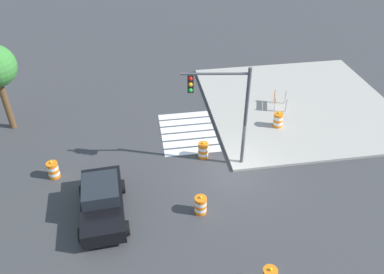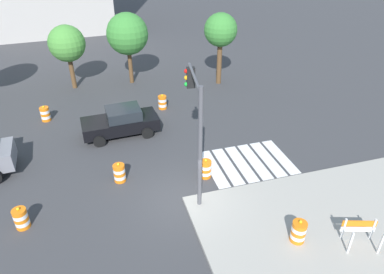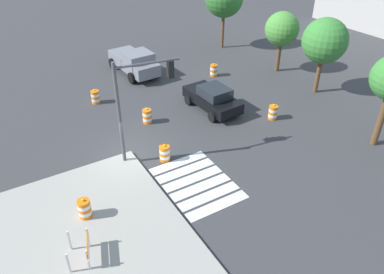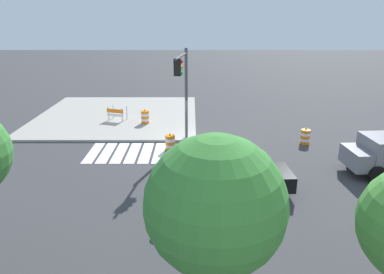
% 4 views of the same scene
% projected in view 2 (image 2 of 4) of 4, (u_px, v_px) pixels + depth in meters
% --- Properties ---
extents(ground_plane, '(120.00, 120.00, 0.00)m').
position_uv_depth(ground_plane, '(182.00, 200.00, 15.55)').
color(ground_plane, '#38383A').
extents(crosswalk_stripes, '(4.35, 3.20, 0.02)m').
position_uv_depth(crosswalk_stripes, '(248.00, 162.00, 17.99)').
color(crosswalk_stripes, silver).
rests_on(crosswalk_stripes, ground).
extents(sports_car, '(4.39, 2.32, 1.63)m').
position_uv_depth(sports_car, '(121.00, 122.00, 20.07)').
color(sports_car, black).
rests_on(sports_car, ground).
extents(traffic_barrel_near_corner, '(0.56, 0.56, 1.02)m').
position_uv_depth(traffic_barrel_near_corner, '(119.00, 173.00, 16.50)').
color(traffic_barrel_near_corner, orange).
rests_on(traffic_barrel_near_corner, ground).
extents(traffic_barrel_crosswalk_end, '(0.56, 0.56, 1.02)m').
position_uv_depth(traffic_barrel_crosswalk_end, '(21.00, 218.00, 13.93)').
color(traffic_barrel_crosswalk_end, orange).
rests_on(traffic_barrel_crosswalk_end, ground).
extents(traffic_barrel_median_near, '(0.56, 0.56, 1.02)m').
position_uv_depth(traffic_barrel_median_near, '(206.00, 169.00, 16.77)').
color(traffic_barrel_median_near, orange).
rests_on(traffic_barrel_median_near, ground).
extents(traffic_barrel_median_far, '(0.56, 0.56, 1.02)m').
position_uv_depth(traffic_barrel_median_far, '(162.00, 102.00, 23.10)').
color(traffic_barrel_median_far, orange).
rests_on(traffic_barrel_median_far, ground).
extents(traffic_barrel_far_curb, '(0.56, 0.56, 1.02)m').
position_uv_depth(traffic_barrel_far_curb, '(45.00, 114.00, 21.66)').
color(traffic_barrel_far_curb, orange).
rests_on(traffic_barrel_far_curb, ground).
extents(traffic_barrel_on_sidewalk, '(0.56, 0.56, 1.02)m').
position_uv_depth(traffic_barrel_on_sidewalk, '(298.00, 232.00, 13.13)').
color(traffic_barrel_on_sidewalk, orange).
rests_on(traffic_barrel_on_sidewalk, sidewalk_corner).
extents(construction_barricade, '(1.41, 1.11, 1.00)m').
position_uv_depth(construction_barricade, '(360.00, 230.00, 13.04)').
color(construction_barricade, silver).
rests_on(construction_barricade, sidewalk_corner).
extents(traffic_light_pole, '(0.70, 3.26, 5.50)m').
position_uv_depth(traffic_light_pole, '(196.00, 115.00, 14.13)').
color(traffic_light_pole, '#4C4C51').
rests_on(traffic_light_pole, sidewalk_corner).
extents(street_tree_streetside_near, '(2.40, 2.40, 5.29)m').
position_uv_depth(street_tree_streetside_near, '(221.00, 31.00, 25.02)').
color(street_tree_streetside_near, brown).
rests_on(street_tree_streetside_near, ground).
extents(street_tree_streetside_mid, '(2.58, 2.58, 4.65)m').
position_uv_depth(street_tree_streetside_mid, '(67.00, 44.00, 24.60)').
color(street_tree_streetside_mid, brown).
rests_on(street_tree_streetside_mid, ground).
extents(street_tree_streetside_far, '(3.03, 3.03, 5.28)m').
position_uv_depth(street_tree_streetside_far, '(127.00, 34.00, 25.27)').
color(street_tree_streetside_far, brown).
rests_on(street_tree_streetside_far, ground).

